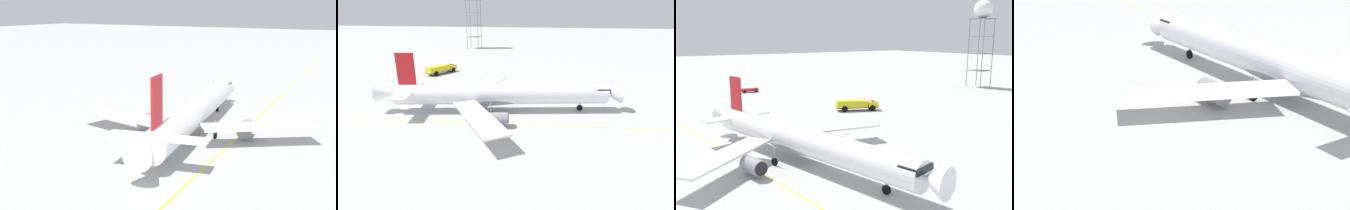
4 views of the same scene
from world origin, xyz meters
TOP-DOWN VIEW (x-y plane):
  - ground_plane at (0.00, 0.00)m, footprint 600.00×600.00m
  - airliner_main at (1.78, -3.40)m, footprint 34.07×44.34m
  - taxiway_centreline at (-3.86, -7.08)m, footprint 20.78×198.07m

SIDE VIEW (x-z plane):
  - ground_plane at x=0.00m, z-range 0.00..0.00m
  - taxiway_centreline at x=-3.86m, z-range 0.00..0.01m
  - airliner_main at x=1.78m, z-range -2.27..8.56m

